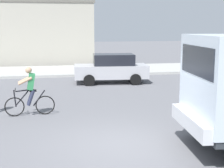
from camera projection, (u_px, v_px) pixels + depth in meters
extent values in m
plane|color=slate|center=(119.00, 144.00, 8.88)|extent=(120.00, 120.00, 0.00)
cube|color=#ADADA8|center=(74.00, 71.00, 23.10)|extent=(80.00, 5.00, 0.16)
cube|color=silver|center=(190.00, 122.00, 8.16)|extent=(0.46, 2.39, 0.36)
cube|color=black|center=(199.00, 61.00, 7.92)|extent=(0.31, 2.13, 0.70)
torus|color=black|center=(212.00, 117.00, 9.57)|extent=(1.12, 0.34, 1.10)
cylinder|color=black|center=(212.00, 117.00, 9.57)|extent=(0.52, 0.34, 0.50)
torus|color=black|center=(15.00, 107.00, 11.60)|extent=(0.68, 0.08, 0.68)
torus|color=black|center=(45.00, 105.00, 11.86)|extent=(0.68, 0.08, 0.68)
cylinder|color=black|center=(24.00, 90.00, 11.59)|extent=(0.60, 0.08, 0.09)
cylinder|color=black|center=(23.00, 97.00, 11.62)|extent=(0.51, 0.08, 0.57)
cylinder|color=black|center=(39.00, 98.00, 11.76)|extent=(0.44, 0.07, 0.57)
cylinder|color=black|center=(15.00, 99.00, 11.55)|extent=(0.10, 0.05, 0.59)
cylinder|color=black|center=(15.00, 90.00, 11.51)|extent=(0.06, 0.50, 0.03)
cube|color=black|center=(33.00, 91.00, 11.67)|extent=(0.25, 0.14, 0.06)
cube|color=#338C51|center=(31.00, 81.00, 11.60)|extent=(0.31, 0.34, 0.59)
sphere|color=tan|center=(29.00, 70.00, 11.51)|extent=(0.22, 0.22, 0.22)
cylinder|color=#2D334C|center=(31.00, 98.00, 11.59)|extent=(0.31, 0.14, 0.57)
cylinder|color=tan|center=(25.00, 81.00, 11.39)|extent=(0.50, 0.12, 0.29)
cylinder|color=#2D334C|center=(31.00, 97.00, 11.78)|extent=(0.31, 0.14, 0.57)
cylinder|color=tan|center=(25.00, 80.00, 11.69)|extent=(0.50, 0.12, 0.29)
cube|color=#B7B7BC|center=(111.00, 71.00, 18.47)|extent=(4.13, 2.02, 0.70)
cube|color=black|center=(114.00, 59.00, 18.38)|extent=(2.31, 1.62, 0.60)
cylinder|color=black|center=(89.00, 80.00, 17.56)|extent=(0.61, 0.23, 0.60)
cylinder|color=black|center=(88.00, 76.00, 19.23)|extent=(0.61, 0.23, 0.60)
cylinder|color=black|center=(136.00, 79.00, 17.83)|extent=(0.61, 0.23, 0.60)
cylinder|color=black|center=(130.00, 75.00, 19.50)|extent=(0.61, 0.23, 0.60)
cube|color=#B2AD9E|center=(42.00, 34.00, 28.20)|extent=(8.15, 5.93, 4.90)
cube|color=slate|center=(41.00, 3.00, 27.77)|extent=(8.31, 6.05, 0.20)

